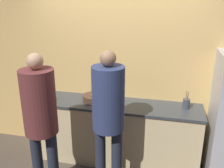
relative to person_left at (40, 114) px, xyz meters
The scene contains 8 objects.
wall_back 1.35m from the person_left, 59.60° to the left, with size 5.20×0.06×2.60m.
counter 1.26m from the person_left, 52.12° to the left, with size 2.40×0.59×0.92m.
person_left is the anchor object (origin of this frame).
person_center 0.77m from the person_left, 18.17° to the left, with size 0.37×0.37×1.80m.
fruit_bowl 0.93m from the person_left, 67.03° to the left, with size 0.31×0.31×0.14m.
utensil_crock 1.88m from the person_left, 29.16° to the left, with size 0.09×0.09×0.24m.
bottle_amber 0.75m from the person_left, 110.80° to the left, with size 0.08×0.08×0.16m.
cup_blue 1.14m from the person_left, 58.96° to the left, with size 0.08×0.08×0.10m.
Camera 1 is at (0.70, -2.83, 2.32)m, focal length 40.00 mm.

